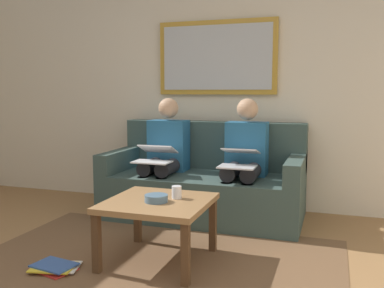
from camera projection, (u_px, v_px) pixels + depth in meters
wall_rear at (219, 82)px, 4.50m from camera, size 6.00×0.12×2.60m
area_rug at (154, 263)px, 3.01m from camera, size 2.60×1.80×0.01m
couch at (205, 183)px, 4.17m from camera, size 1.86×0.90×0.90m
framed_mirror at (217, 58)px, 4.38m from camera, size 1.24×0.05×0.75m
coffee_table at (158, 208)px, 3.01m from camera, size 0.71×0.71×0.45m
cup at (177, 192)px, 3.05m from camera, size 0.07×0.07×0.09m
bowl at (156, 198)px, 2.95m from camera, size 0.16×0.16×0.05m
person_left at (245, 156)px, 3.94m from camera, size 0.38×0.58×1.14m
laptop_silver at (239, 158)px, 3.72m from camera, size 0.31×0.37×0.16m
person_right at (165, 153)px, 4.19m from camera, size 0.38×0.58×1.14m
laptop_white at (155, 155)px, 3.97m from camera, size 0.34×0.35×0.15m
magazine_stack at (55, 267)px, 2.89m from camera, size 0.34×0.29×0.04m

